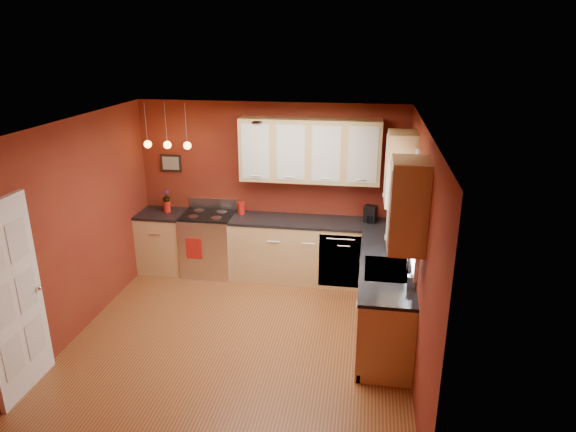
% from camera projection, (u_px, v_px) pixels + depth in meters
% --- Properties ---
extents(floor, '(4.20, 4.20, 0.00)m').
position_uv_depth(floor, '(240.00, 340.00, 6.22)').
color(floor, '#94572B').
rests_on(floor, ground).
extents(ceiling, '(4.00, 4.20, 0.02)m').
position_uv_depth(ceiling, '(232.00, 126.00, 5.35)').
color(ceiling, '#EEE7CF').
rests_on(ceiling, wall_back).
extents(wall_back, '(4.00, 0.02, 2.60)m').
position_uv_depth(wall_back, '(271.00, 189.00, 7.74)').
color(wall_back, maroon).
rests_on(wall_back, floor).
extents(wall_front, '(4.00, 0.02, 2.60)m').
position_uv_depth(wall_front, '(166.00, 346.00, 3.83)').
color(wall_front, maroon).
rests_on(wall_front, floor).
extents(wall_left, '(0.02, 4.20, 2.60)m').
position_uv_depth(wall_left, '(73.00, 231.00, 6.08)').
color(wall_left, maroon).
rests_on(wall_left, floor).
extents(wall_right, '(0.02, 4.20, 2.60)m').
position_uv_depth(wall_right, '(418.00, 252.00, 5.49)').
color(wall_right, maroon).
rests_on(wall_right, floor).
extents(base_cabinets_back_left, '(0.70, 0.60, 0.90)m').
position_uv_depth(base_cabinets_back_left, '(164.00, 242.00, 7.99)').
color(base_cabinets_back_left, tan).
rests_on(base_cabinets_back_left, floor).
extents(base_cabinets_back_right, '(2.54, 0.60, 0.90)m').
position_uv_depth(base_cabinets_back_right, '(316.00, 252.00, 7.64)').
color(base_cabinets_back_right, tan).
rests_on(base_cabinets_back_right, floor).
extents(base_cabinets_right, '(0.60, 2.10, 0.90)m').
position_uv_depth(base_cabinets_right, '(384.00, 300.00, 6.24)').
color(base_cabinets_right, tan).
rests_on(base_cabinets_right, floor).
extents(counter_back_left, '(0.70, 0.62, 0.04)m').
position_uv_depth(counter_back_left, '(162.00, 214.00, 7.83)').
color(counter_back_left, black).
rests_on(counter_back_left, base_cabinets_back_left).
extents(counter_back_right, '(2.54, 0.62, 0.04)m').
position_uv_depth(counter_back_right, '(317.00, 222.00, 7.48)').
color(counter_back_right, black).
rests_on(counter_back_right, base_cabinets_back_right).
extents(counter_right, '(0.62, 2.10, 0.04)m').
position_uv_depth(counter_right, '(386.00, 265.00, 6.08)').
color(counter_right, black).
rests_on(counter_right, base_cabinets_right).
extents(gas_range, '(0.76, 0.64, 1.11)m').
position_uv_depth(gas_range, '(209.00, 243.00, 7.87)').
color(gas_range, silver).
rests_on(gas_range, floor).
extents(dishwasher_front, '(0.60, 0.02, 0.80)m').
position_uv_depth(dishwasher_front, '(340.00, 261.00, 7.31)').
color(dishwasher_front, silver).
rests_on(dishwasher_front, base_cabinets_back_right).
extents(sink, '(0.50, 0.70, 0.33)m').
position_uv_depth(sink, '(387.00, 271.00, 5.94)').
color(sink, gray).
rests_on(sink, counter_right).
extents(window, '(0.06, 1.02, 1.22)m').
position_uv_depth(window, '(416.00, 209.00, 5.65)').
color(window, white).
rests_on(window, wall_right).
extents(door_left_wall, '(0.12, 0.82, 2.05)m').
position_uv_depth(door_left_wall, '(13.00, 301.00, 5.05)').
color(door_left_wall, white).
rests_on(door_left_wall, floor).
extents(upper_cabinets_back, '(2.00, 0.35, 0.90)m').
position_uv_depth(upper_cabinets_back, '(310.00, 150.00, 7.28)').
color(upper_cabinets_back, tan).
rests_on(upper_cabinets_back, wall_back).
extents(upper_cabinets_right, '(0.35, 1.95, 0.90)m').
position_uv_depth(upper_cabinets_right, '(404.00, 185.00, 5.60)').
color(upper_cabinets_right, tan).
rests_on(upper_cabinets_right, wall_right).
extents(wall_picture, '(0.32, 0.03, 0.26)m').
position_uv_depth(wall_picture, '(171.00, 163.00, 7.84)').
color(wall_picture, black).
rests_on(wall_picture, wall_back).
extents(pendant_lights, '(0.71, 0.11, 0.66)m').
position_uv_depth(pendant_lights, '(167.00, 144.00, 7.40)').
color(pendant_lights, gray).
rests_on(pendant_lights, ceiling).
extents(red_canister, '(0.12, 0.12, 0.18)m').
position_uv_depth(red_canister, '(241.00, 208.00, 7.74)').
color(red_canister, '#A71812').
rests_on(red_canister, counter_back_right).
extents(red_vase, '(0.11, 0.11, 0.17)m').
position_uv_depth(red_vase, '(167.00, 207.00, 7.82)').
color(red_vase, '#A71812').
rests_on(red_vase, counter_back_left).
extents(flowers, '(0.14, 0.14, 0.20)m').
position_uv_depth(flowers, '(166.00, 196.00, 7.76)').
color(flowers, '#A71812').
rests_on(flowers, red_vase).
extents(coffee_maker, '(0.21, 0.21, 0.25)m').
position_uv_depth(coffee_maker, '(370.00, 215.00, 7.39)').
color(coffee_maker, black).
rests_on(coffee_maker, counter_back_right).
extents(soap_pump, '(0.10, 0.10, 0.21)m').
position_uv_depth(soap_pump, '(412.00, 279.00, 5.47)').
color(soap_pump, white).
rests_on(soap_pump, counter_right).
extents(dish_towel, '(0.24, 0.02, 0.33)m').
position_uv_depth(dish_towel, '(194.00, 249.00, 7.57)').
color(dish_towel, '#A71812').
rests_on(dish_towel, gas_range).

